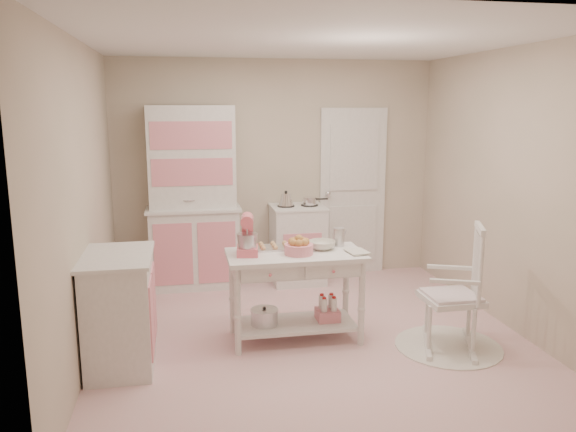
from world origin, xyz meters
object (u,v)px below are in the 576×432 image
(work_table, at_px, (295,296))
(bread_basket, at_px, (299,249))
(base_cabinet, at_px, (120,310))
(rocking_chair, at_px, (452,287))
(stove, at_px, (298,244))
(stand_mixer, at_px, (247,236))
(hutch, at_px, (193,198))

(work_table, bearing_deg, bread_basket, -68.20)
(base_cabinet, distance_m, work_table, 1.50)
(bread_basket, bearing_deg, base_cabinet, -173.03)
(base_cabinet, distance_m, rocking_chair, 2.77)
(stove, distance_m, base_cabinet, 2.62)
(stove, distance_m, work_table, 1.67)
(base_cabinet, xyz_separation_m, work_table, (1.48, 0.23, -0.06))
(stand_mixer, bearing_deg, stove, 71.74)
(bread_basket, bearing_deg, stove, 78.67)
(base_cabinet, distance_m, bread_basket, 1.56)
(rocking_chair, height_order, stand_mixer, stand_mixer)
(rocking_chair, distance_m, work_table, 1.36)
(base_cabinet, bearing_deg, stove, 45.40)
(rocking_chair, bearing_deg, bread_basket, -175.13)
(hutch, relative_size, base_cabinet, 2.26)
(work_table, xyz_separation_m, bread_basket, (0.02, -0.05, 0.45))
(hutch, relative_size, stove, 2.26)
(work_table, bearing_deg, stove, 77.65)
(rocking_chair, xyz_separation_m, stand_mixer, (-1.70, 0.45, 0.42))
(base_cabinet, distance_m, stand_mixer, 1.20)
(stove, bearing_deg, hutch, 177.61)
(rocking_chair, relative_size, stand_mixer, 3.24)
(hutch, distance_m, base_cabinet, 2.10)
(rocking_chair, relative_size, bread_basket, 4.40)
(base_cabinet, xyz_separation_m, rocking_chair, (2.76, -0.19, 0.09))
(base_cabinet, xyz_separation_m, stand_mixer, (1.06, 0.25, 0.51))
(base_cabinet, height_order, stand_mixer, stand_mixer)
(base_cabinet, relative_size, rocking_chair, 0.84)
(stove, distance_m, stand_mixer, 1.86)
(stove, relative_size, base_cabinet, 1.00)
(hutch, distance_m, stove, 1.33)
(work_table, relative_size, stand_mixer, 3.53)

